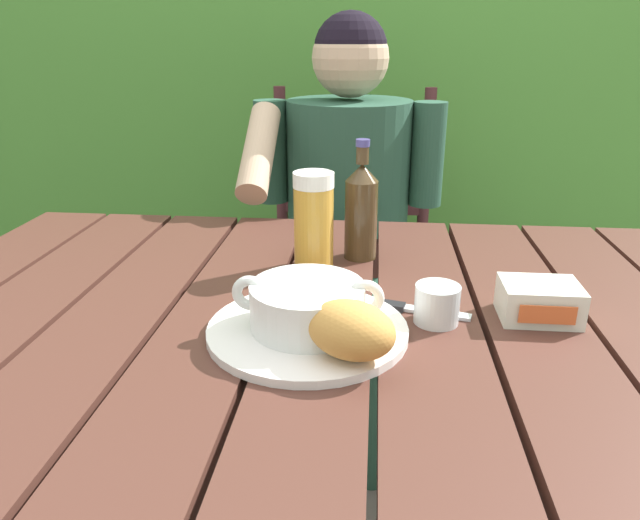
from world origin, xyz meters
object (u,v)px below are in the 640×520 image
object	(u,v)px
person_eating	(346,215)
butter_tub	(540,302)
soup_bowl	(307,305)
table_knife	(402,308)
serving_plate	(308,330)
chair_near_diner	(349,267)
beer_bottle	(361,210)
bread_roll	(351,330)
water_glass_small	(437,304)
beer_glass	(314,220)

from	to	relation	value
person_eating	butter_tub	distance (m)	0.76
soup_bowl	table_knife	size ratio (longest dim) A/B	1.24
soup_bowl	table_knife	world-z (taller)	soup_bowl
butter_tub	serving_plate	bearing A→B (deg)	-166.71
chair_near_diner	beer_bottle	distance (m)	0.76
chair_near_diner	butter_tub	world-z (taller)	chair_near_diner
beer_bottle	butter_tub	xyz separation A→B (m)	(0.26, -0.23, -0.06)
chair_near_diner	beer_bottle	bearing A→B (deg)	-85.97
person_eating	butter_tub	size ratio (longest dim) A/B	11.07
person_eating	bread_roll	distance (m)	0.85
water_glass_small	table_knife	distance (m)	0.06
serving_plate	water_glass_small	distance (m)	0.19
soup_bowl	table_knife	bearing A→B (deg)	32.82
soup_bowl	beer_glass	size ratio (longest dim) A/B	1.22
person_eating	serving_plate	size ratio (longest dim) A/B	4.41
chair_near_diner	water_glass_small	size ratio (longest dim) A/B	15.85
water_glass_small	butter_tub	bearing A→B (deg)	9.21
chair_near_diner	person_eating	distance (m)	0.30
butter_tub	soup_bowl	bearing A→B (deg)	-166.71
butter_tub	bread_roll	bearing A→B (deg)	-150.53
chair_near_diner	water_glass_small	world-z (taller)	chair_near_diner
soup_bowl	water_glass_small	world-z (taller)	soup_bowl
soup_bowl	beer_bottle	bearing A→B (deg)	78.44
soup_bowl	bread_roll	distance (m)	0.09
serving_plate	beer_bottle	size ratio (longest dim) A/B	1.27
beer_glass	beer_bottle	distance (m)	0.10
person_eating	water_glass_small	world-z (taller)	person_eating
water_glass_small	serving_plate	bearing A→B (deg)	-163.42
person_eating	butter_tub	xyz separation A→B (m)	(0.31, -0.69, 0.08)
chair_near_diner	beer_bottle	xyz separation A→B (m)	(0.05, -0.66, 0.38)
beer_glass	person_eating	bearing A→B (deg)	86.67
chair_near_diner	water_glass_small	bearing A→B (deg)	-79.94
serving_plate	beer_bottle	xyz separation A→B (m)	(0.06, 0.30, 0.08)
serving_plate	beer_glass	distance (m)	0.26
water_glass_small	table_knife	bearing A→B (deg)	145.22
bread_roll	butter_tub	size ratio (longest dim) A/B	1.29
person_eating	serving_plate	bearing A→B (deg)	-90.92
serving_plate	table_knife	size ratio (longest dim) A/B	1.66
beer_glass	beer_bottle	world-z (taller)	beer_bottle
bread_roll	serving_plate	bearing A→B (deg)	130.60
chair_near_diner	table_knife	distance (m)	0.93
serving_plate	bread_roll	size ratio (longest dim) A/B	1.94
table_knife	butter_tub	bearing A→B (deg)	-2.41
water_glass_small	bread_roll	bearing A→B (deg)	-132.90
serving_plate	water_glass_small	size ratio (longest dim) A/B	4.31
beer_bottle	water_glass_small	world-z (taller)	beer_bottle
person_eating	beer_glass	bearing A→B (deg)	-93.33
bread_roll	beer_glass	xyz separation A→B (m)	(-0.08, 0.32, 0.04)
water_glass_small	chair_near_diner	bearing A→B (deg)	100.06
bread_roll	beer_glass	distance (m)	0.33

